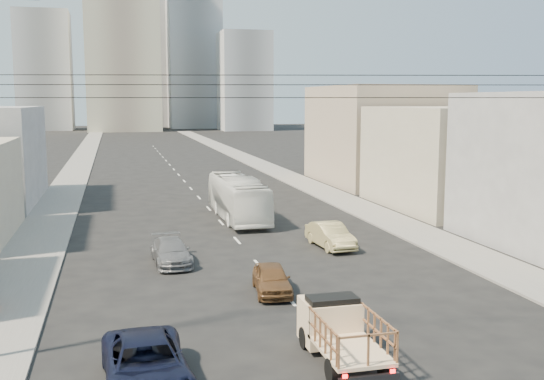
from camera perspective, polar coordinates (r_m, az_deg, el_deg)
name	(u,v)px	position (r m, az deg, el deg)	size (l,w,h in m)	color
ground	(358,376)	(20.80, 7.71, -16.21)	(420.00, 420.00, 0.00)	black
sidewalk_left	(79,165)	(88.12, -16.91, 2.16)	(3.50, 180.00, 0.12)	slate
sidewalk_right	(252,161)	(90.00, -1.79, 2.62)	(3.50, 180.00, 0.12)	slate
lane_dashes	(181,178)	(71.45, -8.13, 1.10)	(0.15, 104.00, 0.01)	silver
flatbed_pickup	(341,328)	(21.53, 6.18, -12.18)	(1.95, 4.41, 1.90)	beige
navy_pickup	(146,365)	(19.88, -11.22, -15.14)	(2.46, 5.34, 1.48)	black
city_bus	(238,198)	(46.05, -3.09, -0.69)	(2.60, 11.10, 3.09)	white
sedan_brown	(272,279)	(28.54, -0.03, -7.97)	(1.53, 3.80, 1.29)	brown
sedan_tan	(330,235)	(37.29, 5.25, -4.07)	(1.53, 4.39, 1.44)	tan
sedan_grey	(171,252)	(33.91, -9.04, -5.48)	(1.83, 4.50, 1.31)	slate
overhead_wires	(346,86)	(20.38, 6.61, 9.25)	(23.01, 5.02, 0.72)	black
bldg_right_mid	(457,158)	(52.99, 16.29, 2.81)	(11.00, 14.00, 8.00)	#ACA08A
bldg_right_far	(382,135)	(67.39, 9.84, 4.91)	(12.00, 16.00, 10.00)	tan
high_rise_tower	(122,23)	(188.84, -13.34, 14.34)	(20.00, 20.00, 60.00)	gray
midrise_ne	(194,64)	(204.46, -7.01, 11.17)	(16.00, 16.00, 40.00)	gray
midrise_nw	(45,71)	(198.67, -19.71, 10.00)	(15.00, 15.00, 34.00)	gray
midrise_back	(152,60)	(218.40, -10.70, 11.42)	(18.00, 18.00, 44.00)	gray
midrise_east	(244,82)	(186.41, -2.50, 9.69)	(14.00, 14.00, 28.00)	gray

